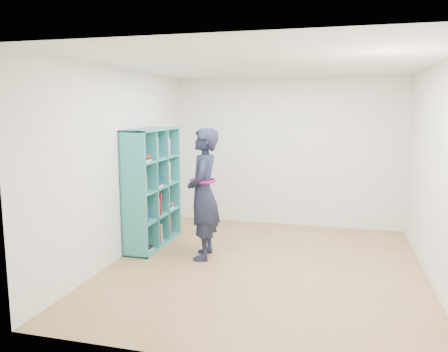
# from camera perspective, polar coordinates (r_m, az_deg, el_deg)

# --- Properties ---
(floor) EXTENTS (4.50, 4.50, 0.00)m
(floor) POSITION_cam_1_polar(r_m,az_deg,el_deg) (5.85, 5.30, -11.77)
(floor) COLOR olive
(floor) RESTS_ON ground
(ceiling) EXTENTS (4.50, 4.50, 0.00)m
(ceiling) POSITION_cam_1_polar(r_m,az_deg,el_deg) (5.51, 5.69, 14.45)
(ceiling) COLOR white
(ceiling) RESTS_ON wall_back
(wall_left) EXTENTS (0.02, 4.50, 2.60)m
(wall_left) POSITION_cam_1_polar(r_m,az_deg,el_deg) (6.17, -13.16, 1.55)
(wall_left) COLOR silver
(wall_left) RESTS_ON floor
(wall_right) EXTENTS (0.02, 4.50, 2.60)m
(wall_right) POSITION_cam_1_polar(r_m,az_deg,el_deg) (5.58, 26.20, 0.13)
(wall_right) COLOR silver
(wall_right) RESTS_ON floor
(wall_back) EXTENTS (4.00, 0.02, 2.60)m
(wall_back) POSITION_cam_1_polar(r_m,az_deg,el_deg) (7.75, 8.17, 3.12)
(wall_back) COLOR silver
(wall_back) RESTS_ON floor
(wall_front) EXTENTS (4.00, 0.02, 2.60)m
(wall_front) POSITION_cam_1_polar(r_m,az_deg,el_deg) (3.37, -0.70, -4.11)
(wall_front) COLOR silver
(wall_front) RESTS_ON floor
(bookshelf) EXTENTS (0.39, 1.32, 1.76)m
(bookshelf) POSITION_cam_1_polar(r_m,az_deg,el_deg) (6.65, -9.54, -1.63)
(bookshelf) COLOR teal
(bookshelf) RESTS_ON floor
(person) EXTENTS (0.53, 0.72, 1.80)m
(person) POSITION_cam_1_polar(r_m,az_deg,el_deg) (5.97, -2.71, -2.33)
(person) COLOR black
(person) RESTS_ON floor
(smartphone) EXTENTS (0.02, 0.10, 0.12)m
(smartphone) POSITION_cam_1_polar(r_m,az_deg,el_deg) (6.06, -3.99, -1.04)
(smartphone) COLOR silver
(smartphone) RESTS_ON person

